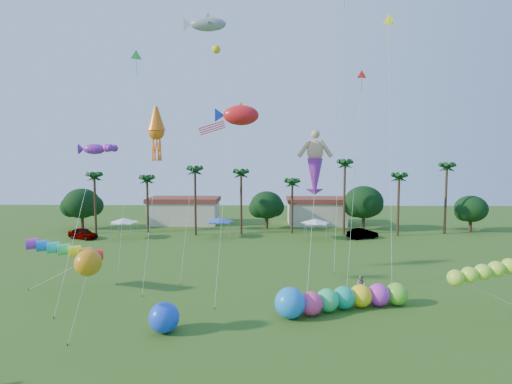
{
  "coord_description": "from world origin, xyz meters",
  "views": [
    {
      "loc": [
        0.72,
        -21.72,
        11.52
      ],
      "look_at": [
        0.0,
        10.0,
        9.0
      ],
      "focal_mm": 28.0,
      "sensor_mm": 36.0,
      "label": 1
    }
  ],
  "objects_px": {
    "spectator_b": "(361,284)",
    "caterpillar_inflatable": "(338,299)",
    "car_a": "(83,233)",
    "car_b": "(363,234)",
    "blue_ball": "(164,317)"
  },
  "relations": [
    {
      "from": "spectator_b",
      "to": "caterpillar_inflatable",
      "type": "bearing_deg",
      "value": -81.57
    },
    {
      "from": "car_a",
      "to": "caterpillar_inflatable",
      "type": "distance_m",
      "value": 42.49
    },
    {
      "from": "car_b",
      "to": "caterpillar_inflatable",
      "type": "bearing_deg",
      "value": 140.56
    },
    {
      "from": "blue_ball",
      "to": "car_a",
      "type": "bearing_deg",
      "value": 122.41
    },
    {
      "from": "car_a",
      "to": "car_b",
      "type": "height_order",
      "value": "car_a"
    },
    {
      "from": "car_a",
      "to": "caterpillar_inflatable",
      "type": "height_order",
      "value": "caterpillar_inflatable"
    },
    {
      "from": "spectator_b",
      "to": "blue_ball",
      "type": "height_order",
      "value": "blue_ball"
    },
    {
      "from": "caterpillar_inflatable",
      "to": "car_a",
      "type": "bearing_deg",
      "value": 120.52
    },
    {
      "from": "car_a",
      "to": "car_b",
      "type": "bearing_deg",
      "value": -64.14
    },
    {
      "from": "spectator_b",
      "to": "caterpillar_inflatable",
      "type": "xyz_separation_m",
      "value": [
        -2.75,
        -4.16,
        0.17
      ]
    },
    {
      "from": "blue_ball",
      "to": "caterpillar_inflatable",
      "type": "bearing_deg",
      "value": 18.22
    },
    {
      "from": "car_a",
      "to": "spectator_b",
      "type": "relative_size",
      "value": 3.0
    },
    {
      "from": "car_b",
      "to": "blue_ball",
      "type": "bearing_deg",
      "value": 124.76
    },
    {
      "from": "car_b",
      "to": "spectator_b",
      "type": "xyz_separation_m",
      "value": [
        -6.06,
        -24.43,
        0.03
      ]
    },
    {
      "from": "car_a",
      "to": "spectator_b",
      "type": "distance_m",
      "value": 42.18
    }
  ]
}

